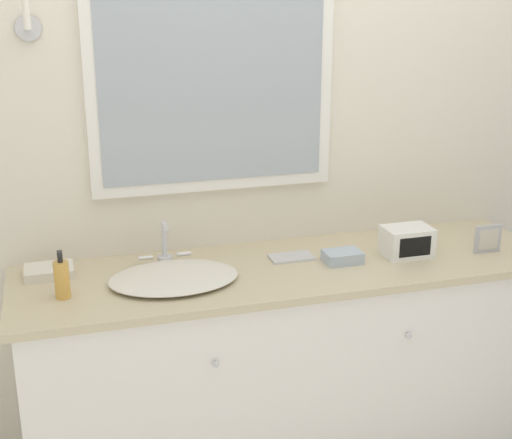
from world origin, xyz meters
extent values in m
cube|color=silver|center=(0.00, 0.65, 1.27)|extent=(8.00, 0.06, 2.55)
cube|color=white|center=(-0.23, 0.60, 1.54)|extent=(0.97, 0.04, 0.87)
cube|color=#9EA8B2|center=(-0.23, 0.58, 1.54)|extent=(0.88, 0.01, 0.78)
cylinder|color=silver|center=(-0.89, 0.61, 1.75)|extent=(0.09, 0.01, 0.09)
cylinder|color=silver|center=(-0.89, 0.56, 1.75)|extent=(0.02, 0.10, 0.02)
cylinder|color=white|center=(-0.89, 0.51, 1.82)|extent=(0.02, 0.02, 0.14)
cube|color=white|center=(0.00, 0.32, 0.41)|extent=(2.04, 0.56, 0.83)
cube|color=#C6B793|center=(0.00, 0.32, 0.84)|extent=(2.11, 0.60, 0.03)
sphere|color=silver|center=(-0.37, 0.03, 0.65)|extent=(0.02, 0.02, 0.02)
sphere|color=silver|center=(0.37, 0.03, 0.65)|extent=(0.02, 0.02, 0.02)
ellipsoid|color=silver|center=(-0.46, 0.29, 0.88)|extent=(0.47, 0.34, 0.03)
cylinder|color=silver|center=(-0.46, 0.48, 0.87)|extent=(0.06, 0.06, 0.03)
cylinder|color=silver|center=(-0.46, 0.48, 0.96)|extent=(0.02, 0.02, 0.13)
cylinder|color=silver|center=(-0.46, 0.45, 1.02)|extent=(0.02, 0.07, 0.02)
cylinder|color=white|center=(-0.53, 0.48, 0.89)|extent=(0.05, 0.02, 0.02)
cylinder|color=white|center=(-0.38, 0.48, 0.89)|extent=(0.06, 0.02, 0.02)
cylinder|color=gold|center=(-0.85, 0.26, 0.92)|extent=(0.05, 0.05, 0.13)
cylinder|color=black|center=(-0.85, 0.26, 1.01)|extent=(0.02, 0.02, 0.04)
cube|color=black|center=(-0.85, 0.25, 1.03)|extent=(0.02, 0.03, 0.01)
cube|color=white|center=(0.48, 0.29, 0.92)|extent=(0.19, 0.14, 0.12)
cube|color=black|center=(0.48, 0.23, 0.92)|extent=(0.14, 0.01, 0.08)
cube|color=#B2B2B7|center=(0.81, 0.23, 0.92)|extent=(0.12, 0.01, 0.12)
cube|color=beige|center=(0.81, 0.22, 0.92)|extent=(0.09, 0.00, 0.08)
cube|color=#A8B7C6|center=(0.21, 0.30, 0.88)|extent=(0.14, 0.10, 0.04)
cube|color=silver|center=(-0.90, 0.48, 0.88)|extent=(0.18, 0.13, 0.04)
cube|color=silver|center=(0.03, 0.39, 0.86)|extent=(0.17, 0.10, 0.01)
camera|label=1|loc=(-0.85, -2.10, 1.89)|focal=50.00mm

